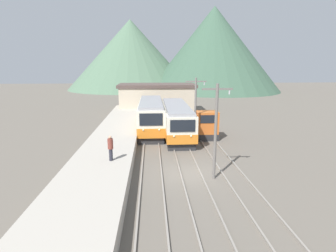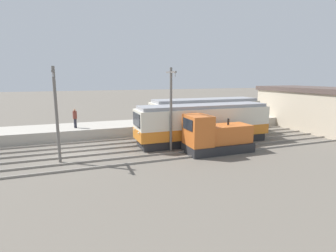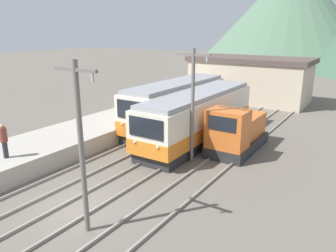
# 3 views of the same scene
# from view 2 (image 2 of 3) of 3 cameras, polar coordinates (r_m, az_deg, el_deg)

# --- Properties ---
(ground_plane) EXTENTS (200.00, 200.00, 0.00)m
(ground_plane) POSITION_cam_2_polar(r_m,az_deg,el_deg) (21.42, -19.72, -5.77)
(ground_plane) COLOR #665E54
(platform_left) EXTENTS (4.50, 54.00, 1.04)m
(platform_left) POSITION_cam_2_polar(r_m,az_deg,el_deg) (27.39, -19.98, -1.19)
(platform_left) COLOR #ADA599
(platform_left) RESTS_ON ground
(track_left) EXTENTS (1.54, 60.00, 0.14)m
(track_left) POSITION_cam_2_polar(r_m,az_deg,el_deg) (23.92, -19.82, -3.93)
(track_left) COLOR gray
(track_left) RESTS_ON ground
(track_center) EXTENTS (1.54, 60.00, 0.14)m
(track_center) POSITION_cam_2_polar(r_m,az_deg,el_deg) (21.21, -19.72, -5.74)
(track_center) COLOR gray
(track_center) RESTS_ON ground
(track_right) EXTENTS (1.54, 60.00, 0.14)m
(track_right) POSITION_cam_2_polar(r_m,az_deg,el_deg) (18.34, -19.58, -8.27)
(track_right) COLOR gray
(track_right) RESTS_ON ground
(commuter_train_left) EXTENTS (2.84, 11.22, 3.69)m
(commuter_train_left) POSITION_cam_2_polar(r_m,az_deg,el_deg) (26.71, 8.06, 1.67)
(commuter_train_left) COLOR #28282B
(commuter_train_left) RESTS_ON ground
(commuter_train_center) EXTENTS (2.84, 12.20, 3.45)m
(commuter_train_center) POSITION_cam_2_polar(r_m,az_deg,el_deg) (23.51, 7.63, 0.22)
(commuter_train_center) COLOR #28282B
(commuter_train_center) RESTS_ON ground
(shunting_locomotive) EXTENTS (2.40, 5.31, 3.00)m
(shunting_locomotive) POSITION_cam_2_polar(r_m,az_deg,el_deg) (20.78, 10.20, -2.37)
(shunting_locomotive) COLOR #28282B
(shunting_locomotive) RESTS_ON ground
(catenary_mast_near) EXTENTS (2.00, 0.20, 6.53)m
(catenary_mast_near) POSITION_cam_2_polar(r_m,az_deg,el_deg) (19.07, -23.15, 3.03)
(catenary_mast_near) COLOR slate
(catenary_mast_near) RESTS_ON ground
(catenary_mast_mid) EXTENTS (2.00, 0.20, 6.53)m
(catenary_mast_mid) POSITION_cam_2_polar(r_m,az_deg,el_deg) (20.37, 0.65, 4.31)
(catenary_mast_mid) COLOR slate
(catenary_mast_mid) RESTS_ON ground
(person_on_platform) EXTENTS (0.38, 0.38, 1.84)m
(person_on_platform) POSITION_cam_2_polar(r_m,az_deg,el_deg) (26.36, -19.60, 1.77)
(person_on_platform) COLOR #282833
(person_on_platform) RESTS_ON platform_left
(station_building) EXTENTS (12.60, 6.30, 4.69)m
(station_building) POSITION_cam_2_polar(r_m,az_deg,el_deg) (34.32, 29.08, 3.51)
(station_building) COLOR beige
(station_building) RESTS_ON ground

